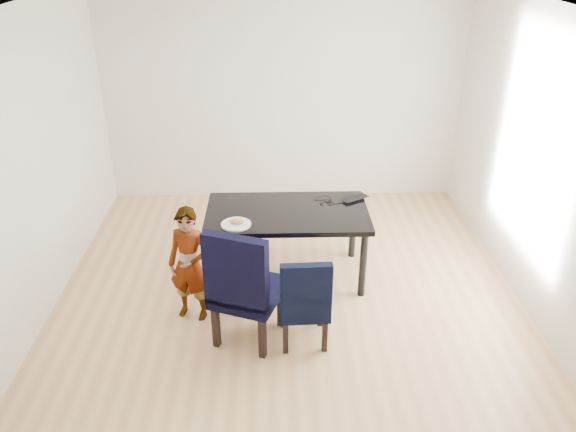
{
  "coord_description": "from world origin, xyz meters",
  "views": [
    {
      "loc": [
        -0.13,
        -4.43,
        3.24
      ],
      "look_at": [
        0.0,
        0.2,
        0.85
      ],
      "focal_mm": 35.0,
      "sensor_mm": 36.0,
      "label": 1
    }
  ],
  "objects_px": {
    "chair_left": "(248,282)",
    "dining_table": "(287,244)",
    "laptop": "(352,197)",
    "child": "(190,265)",
    "chair_right": "(304,297)",
    "plate": "(236,224)"
  },
  "relations": [
    {
      "from": "chair_left",
      "to": "dining_table",
      "type": "bearing_deg",
      "value": 90.5
    },
    {
      "from": "dining_table",
      "to": "laptop",
      "type": "height_order",
      "value": "laptop"
    },
    {
      "from": "child",
      "to": "laptop",
      "type": "xyz_separation_m",
      "value": [
        1.57,
        0.93,
        0.21
      ]
    },
    {
      "from": "chair_right",
      "to": "plate",
      "type": "distance_m",
      "value": 1.0
    },
    {
      "from": "chair_left",
      "to": "child",
      "type": "xyz_separation_m",
      "value": [
        -0.53,
        0.31,
        -0.01
      ]
    },
    {
      "from": "dining_table",
      "to": "laptop",
      "type": "bearing_deg",
      "value": 22.31
    },
    {
      "from": "dining_table",
      "to": "chair_right",
      "type": "height_order",
      "value": "chair_right"
    },
    {
      "from": "chair_right",
      "to": "chair_left",
      "type": "bearing_deg",
      "value": 170.77
    },
    {
      "from": "chair_left",
      "to": "chair_right",
      "type": "relative_size",
      "value": 1.28
    },
    {
      "from": "dining_table",
      "to": "plate",
      "type": "xyz_separation_m",
      "value": [
        -0.49,
        -0.28,
        0.38
      ]
    },
    {
      "from": "dining_table",
      "to": "chair_right",
      "type": "bearing_deg",
      "value": -83.59
    },
    {
      "from": "chair_left",
      "to": "laptop",
      "type": "bearing_deg",
      "value": 70.97
    },
    {
      "from": "child",
      "to": "chair_left",
      "type": "bearing_deg",
      "value": -13.42
    },
    {
      "from": "child",
      "to": "laptop",
      "type": "relative_size",
      "value": 3.78
    },
    {
      "from": "chair_left",
      "to": "child",
      "type": "relative_size",
      "value": 1.02
    },
    {
      "from": "chair_left",
      "to": "laptop",
      "type": "height_order",
      "value": "chair_left"
    },
    {
      "from": "dining_table",
      "to": "child",
      "type": "bearing_deg",
      "value": -143.81
    },
    {
      "from": "chair_right",
      "to": "plate",
      "type": "relative_size",
      "value": 3.1
    },
    {
      "from": "dining_table",
      "to": "child",
      "type": "relative_size",
      "value": 1.45
    },
    {
      "from": "dining_table",
      "to": "child",
      "type": "xyz_separation_m",
      "value": [
        -0.89,
        -0.65,
        0.18
      ]
    },
    {
      "from": "chair_left",
      "to": "plate",
      "type": "relative_size",
      "value": 3.98
    },
    {
      "from": "laptop",
      "to": "chair_left",
      "type": "bearing_deg",
      "value": 20.1
    }
  ]
}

